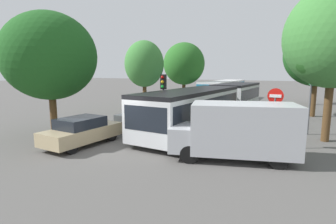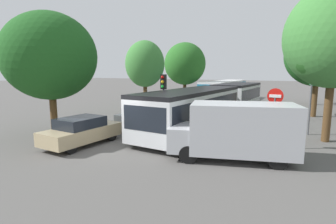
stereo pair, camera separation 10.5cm
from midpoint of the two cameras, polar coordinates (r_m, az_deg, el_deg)
ground_plane at (r=12.58m, az=-10.01°, el=-7.81°), size 200.00×200.00×0.00m
articulated_bus at (r=18.77m, az=9.94°, el=2.22°), size 3.08×17.10×2.53m
city_bus_rear at (r=32.64m, az=11.90°, el=4.85°), size 2.68×11.43×2.45m
queued_car_tan at (r=13.50m, az=-18.41°, el=-3.93°), size 1.80×4.02×1.38m
queued_car_silver at (r=17.23m, az=-4.87°, el=-0.59°), size 1.97×4.39×1.51m
queued_car_blue at (r=22.05m, az=3.69°, el=1.43°), size 1.92×4.27×1.47m
white_van at (r=10.98m, az=14.61°, el=-3.73°), size 5.36×3.41×2.31m
traffic_light at (r=15.98m, az=-1.22°, el=4.96°), size 0.34×0.37×3.40m
no_entry_sign at (r=12.94m, az=21.99°, el=0.64°), size 0.70×0.08×2.82m
direction_sign_post at (r=16.68m, az=28.50°, el=4.25°), size 0.27×1.39×3.60m
tree_left_near at (r=15.74m, az=-24.44°, el=10.54°), size 4.96×4.96×6.72m
tree_left_mid at (r=23.21m, az=-5.30°, el=10.11°), size 3.42×3.42×6.23m
tree_left_far at (r=29.72m, az=3.45°, el=10.21°), size 4.60×4.60×6.77m
tree_right_near at (r=15.44m, az=31.98°, el=13.22°), size 4.76×4.76×7.75m
tree_right_mid at (r=23.78m, az=29.41°, el=10.46°), size 4.94×4.94×7.28m
tree_right_far at (r=32.33m, az=29.28°, el=11.22°), size 5.11×5.11×8.25m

